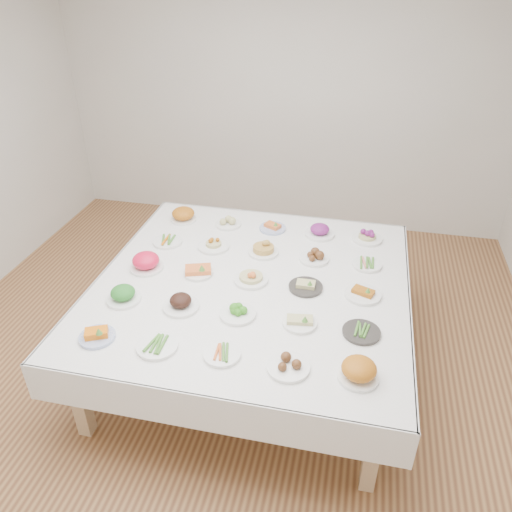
% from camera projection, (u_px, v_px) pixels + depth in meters
% --- Properties ---
extents(room_envelope, '(5.02, 5.02, 2.81)m').
position_uv_depth(room_envelope, '(218.00, 135.00, 3.09)').
color(room_envelope, '#9F7142').
rests_on(room_envelope, ground).
extents(display_table, '(2.26, 2.26, 0.75)m').
position_uv_depth(display_table, '(252.00, 289.00, 3.66)').
color(display_table, white).
rests_on(display_table, ground).
extents(dish_0, '(0.22, 0.22, 0.10)m').
position_uv_depth(dish_0, '(96.00, 333.00, 3.08)').
color(dish_0, '#4C66B2').
rests_on(dish_0, display_table).
extents(dish_1, '(0.25, 0.25, 0.06)m').
position_uv_depth(dish_1, '(157.00, 344.00, 3.02)').
color(dish_1, white).
rests_on(dish_1, display_table).
extents(dish_2, '(0.22, 0.22, 0.05)m').
position_uv_depth(dish_2, '(222.00, 353.00, 2.96)').
color(dish_2, white).
rests_on(dish_2, display_table).
extents(dish_3, '(0.25, 0.25, 0.10)m').
position_uv_depth(dish_3, '(288.00, 364.00, 2.86)').
color(dish_3, white).
rests_on(dish_3, display_table).
extents(dish_4, '(0.23, 0.23, 0.14)m').
position_uv_depth(dish_4, '(359.00, 369.00, 2.78)').
color(dish_4, white).
rests_on(dish_4, display_table).
extents(dish_5, '(0.23, 0.23, 0.13)m').
position_uv_depth(dish_5, '(123.00, 293.00, 3.41)').
color(dish_5, white).
rests_on(dish_5, display_table).
extents(dish_6, '(0.24, 0.24, 0.13)m').
position_uv_depth(dish_6, '(181.00, 300.00, 3.33)').
color(dish_6, white).
rests_on(dish_6, display_table).
extents(dish_7, '(0.24, 0.24, 0.10)m').
position_uv_depth(dish_7, '(238.00, 311.00, 3.28)').
color(dish_7, white).
rests_on(dish_7, display_table).
extents(dish_8, '(0.22, 0.22, 0.10)m').
position_uv_depth(dish_8, '(300.00, 320.00, 3.20)').
color(dish_8, white).
rests_on(dish_8, display_table).
extents(dish_9, '(0.24, 0.24, 0.05)m').
position_uv_depth(dish_9, '(361.00, 331.00, 3.13)').
color(dish_9, '#2F2D2A').
rests_on(dish_9, display_table).
extents(dish_10, '(0.25, 0.25, 0.15)m').
position_uv_depth(dish_10, '(146.00, 261.00, 3.74)').
color(dish_10, white).
rests_on(dish_10, display_table).
extents(dish_11, '(0.21, 0.21, 0.10)m').
position_uv_depth(dish_11, '(198.00, 269.00, 3.69)').
color(dish_11, white).
rests_on(dish_11, display_table).
extents(dish_12, '(0.26, 0.26, 0.14)m').
position_uv_depth(dish_12, '(251.00, 274.00, 3.61)').
color(dish_12, white).
rests_on(dish_12, display_table).
extents(dish_13, '(0.24, 0.24, 0.09)m').
position_uv_depth(dish_13, '(306.00, 285.00, 3.54)').
color(dish_13, '#2F2D2A').
rests_on(dish_13, display_table).
extents(dish_14, '(0.25, 0.25, 0.10)m').
position_uv_depth(dish_14, '(363.00, 292.00, 3.46)').
color(dish_14, white).
rests_on(dish_14, display_table).
extents(dish_15, '(0.24, 0.24, 0.06)m').
position_uv_depth(dish_15, '(168.00, 240.00, 4.09)').
color(dish_15, white).
rests_on(dish_15, display_table).
extents(dish_16, '(0.25, 0.25, 0.12)m').
position_uv_depth(dish_16, '(213.00, 242.00, 4.02)').
color(dish_16, white).
rests_on(dish_16, display_table).
extents(dish_17, '(0.24, 0.24, 0.14)m').
position_uv_depth(dish_17, '(263.00, 246.00, 3.93)').
color(dish_17, white).
rests_on(dish_17, display_table).
extents(dish_18, '(0.23, 0.23, 0.10)m').
position_uv_depth(dish_18, '(314.00, 256.00, 3.86)').
color(dish_18, white).
rests_on(dish_18, display_table).
extents(dish_19, '(0.22, 0.22, 0.05)m').
position_uv_depth(dish_19, '(367.00, 264.00, 3.80)').
color(dish_19, white).
rests_on(dish_19, display_table).
extents(dish_20, '(0.25, 0.25, 0.14)m').
position_uv_depth(dish_20, '(183.00, 214.00, 4.41)').
color(dish_20, white).
rests_on(dish_20, display_table).
extents(dish_21, '(0.22, 0.22, 0.10)m').
position_uv_depth(dish_21, '(228.00, 221.00, 4.34)').
color(dish_21, white).
rests_on(dish_21, display_table).
extents(dish_22, '(0.22, 0.22, 0.09)m').
position_uv_depth(dish_22, '(273.00, 226.00, 4.29)').
color(dish_22, '#4C66B2').
rests_on(dish_22, display_table).
extents(dish_23, '(0.24, 0.24, 0.13)m').
position_uv_depth(dish_23, '(320.00, 229.00, 4.18)').
color(dish_23, white).
rests_on(dish_23, display_table).
extents(dish_24, '(0.24, 0.24, 0.14)m').
position_uv_depth(dish_24, '(368.00, 233.00, 4.11)').
color(dish_24, white).
rests_on(dish_24, display_table).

